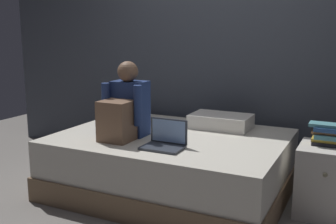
# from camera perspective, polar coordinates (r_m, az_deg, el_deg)

# --- Properties ---
(ground_plane) EXTENTS (8.00, 8.00, 0.00)m
(ground_plane) POSITION_cam_1_polar(r_m,az_deg,el_deg) (3.44, 1.37, -13.32)
(ground_plane) COLOR gray
(wall_back) EXTENTS (5.60, 0.10, 2.70)m
(wall_back) POSITION_cam_1_polar(r_m,az_deg,el_deg) (4.24, 8.39, 10.10)
(wall_back) COLOR #424751
(wall_back) RESTS_ON ground_plane
(bed) EXTENTS (2.00, 1.50, 0.53)m
(bed) POSITION_cam_1_polar(r_m,az_deg,el_deg) (3.67, 0.52, -7.29)
(bed) COLOR #7A6047
(bed) RESTS_ON ground_plane
(nightstand) EXTENTS (0.44, 0.46, 0.56)m
(nightstand) POSITION_cam_1_polar(r_m,az_deg,el_deg) (3.45, 21.48, -9.02)
(nightstand) COLOR beige
(nightstand) RESTS_ON ground_plane
(person_sitting) EXTENTS (0.39, 0.44, 0.66)m
(person_sitting) POSITION_cam_1_polar(r_m,az_deg,el_deg) (3.49, -6.11, 0.45)
(person_sitting) COLOR navy
(person_sitting) RESTS_ON bed
(laptop) EXTENTS (0.32, 0.23, 0.22)m
(laptop) POSITION_cam_1_polar(r_m,az_deg,el_deg) (3.20, -0.41, -4.09)
(laptop) COLOR #333842
(laptop) RESTS_ON bed
(pillow) EXTENTS (0.56, 0.36, 0.13)m
(pillow) POSITION_cam_1_polar(r_m,az_deg,el_deg) (3.87, 7.46, -1.30)
(pillow) COLOR silver
(pillow) RESTS_ON bed
(book_stack) EXTENTS (0.24, 0.16, 0.17)m
(book_stack) POSITION_cam_1_polar(r_m,az_deg,el_deg) (3.38, 21.42, -2.93)
(book_stack) COLOR black
(book_stack) RESTS_ON nightstand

